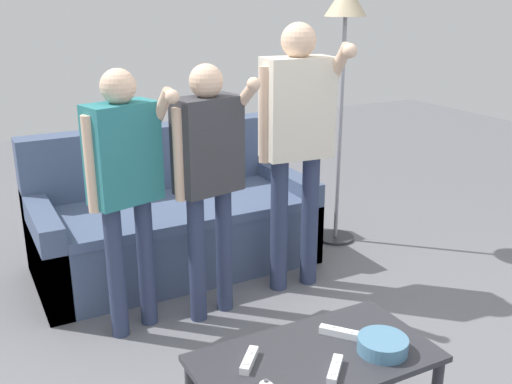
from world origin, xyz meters
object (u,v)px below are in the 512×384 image
Objects in this scene: couch at (172,221)px; player_center at (209,164)px; game_remote_wand_spare at (249,360)px; coffee_table at (315,368)px; player_left at (125,174)px; player_right at (297,128)px; game_remote_wand_near at (335,370)px; game_remote_wand_far at (339,332)px; floor_lamp at (345,28)px; snack_bowl at (383,345)px.

couch is 1.27× the size of player_center.
coffee_table is at bearing -16.42° from game_remote_wand_spare.
game_remote_wand_spare is (-0.25, 0.07, 0.07)m from coffee_table.
player_left is at bearing 96.29° from game_remote_wand_spare.
game_remote_wand_near is (-0.66, -1.37, -0.57)m from player_right.
game_remote_wand_far is (-0.50, -1.17, -0.57)m from player_right.
game_remote_wand_spare is at bearing -133.52° from floor_lamp.
snack_bowl is 0.25m from game_remote_wand_near.
player_left reaches higher than snack_bowl.
player_left is (-0.62, 1.31, 0.44)m from snack_bowl.
snack_bowl is (0.14, -2.01, 0.15)m from couch.
player_right reaches higher than coffee_table.
player_left is 10.14× the size of game_remote_wand_spare.
player_right is (0.42, 1.35, 0.56)m from snack_bowl.
player_center reaches higher than game_remote_wand_spare.
game_remote_wand_far is 1.05× the size of game_remote_wand_spare.
coffee_table is at bearing 158.60° from snack_bowl.
snack_bowl is 1.35× the size of game_remote_wand_far.
floor_lamp reaches higher than player_left.
floor_lamp reaches higher than snack_bowl.
couch is 1.91m from coffee_table.
game_remote_wand_spare is (-0.42, -0.00, 0.00)m from game_remote_wand_far.
player_left is 1.00× the size of player_center.
couch is 1.27× the size of player_left.
snack_bowl is 1.41× the size of game_remote_wand_near.
game_remote_wand_near is 1.01× the size of game_remote_wand_spare.
game_remote_wand_near is 0.32m from game_remote_wand_spare.
player_left is 9.69× the size of game_remote_wand_far.
floor_lamp is (1.23, -0.17, 1.24)m from couch.
game_remote_wand_far is at bearing -64.53° from player_left.
coffee_table is at bearing -72.72° from player_left.
player_center is at bearing 95.21° from game_remote_wand_far.
couch is at bearing 94.08° from snack_bowl.
coffee_table is at bearing -127.42° from floor_lamp.
coffee_table is 0.58× the size of player_right.
coffee_table is at bearing -118.06° from player_right.
game_remote_wand_near is at bearing -92.77° from player_center.
player_left is at bearing 107.28° from coffee_table.
player_center reaches higher than player_left.
game_remote_wand_near is (0.38, -1.34, -0.45)m from player_left.
couch is 12.87× the size of game_remote_wand_spare.
player_right is 1.63m from game_remote_wand_near.
floor_lamp is (1.08, 1.84, 1.09)m from snack_bowl.
game_remote_wand_spare is at bearing -179.70° from game_remote_wand_far.
couch reaches higher than coffee_table.
game_remote_wand_spare is at bearing 161.07° from snack_bowl.
player_right is at bearing 52.02° from game_remote_wand_spare.
floor_lamp is at bearing 54.94° from game_remote_wand_far.
player_left is (-0.48, -0.70, 0.59)m from couch.
player_center reaches higher than game_remote_wand_far.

